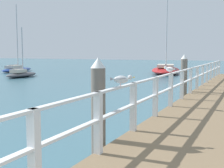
% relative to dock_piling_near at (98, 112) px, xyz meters
% --- Properties ---
extents(pier_railing, '(0.12, 23.08, 1.06)m').
position_rel_dock_piling_near_xyz_m(pier_railing, '(0.38, 7.47, 0.11)').
color(pier_railing, white).
rests_on(pier_railing, pier_deck).
extents(dock_piling_near, '(0.29, 0.29, 2.15)m').
position_rel_dock_piling_near_xyz_m(dock_piling_near, '(0.00, 0.00, 0.00)').
color(dock_piling_near, '#6B6056').
rests_on(dock_piling_near, ground_plane).
extents(dock_piling_far, '(0.29, 0.29, 2.15)m').
position_rel_dock_piling_near_xyz_m(dock_piling_far, '(0.00, 8.00, 0.00)').
color(dock_piling_far, '#6B6056').
rests_on(dock_piling_far, ground_plane).
extents(seagull_foreground, '(0.45, 0.25, 0.21)m').
position_rel_dock_piling_near_xyz_m(seagull_foreground, '(0.39, 0.23, 0.65)').
color(seagull_foreground, white).
rests_on(seagull_foreground, pier_railing).
extents(seagull_background, '(0.45, 0.26, 0.21)m').
position_rel_dock_piling_near_xyz_m(seagull_background, '(0.37, 4.03, 0.65)').
color(seagull_background, white).
rests_on(seagull_background, pier_railing).
extents(boat_1, '(3.07, 5.87, 7.56)m').
position_rel_dock_piling_near_xyz_m(boat_1, '(-21.62, 21.32, -0.77)').
color(boat_1, navy).
rests_on(boat_1, ground_plane).
extents(boat_2, '(4.67, 8.54, 10.53)m').
position_rel_dock_piling_near_xyz_m(boat_2, '(-5.55, 25.82, -0.67)').
color(boat_2, red).
rests_on(boat_2, ground_plane).
extents(boat_4, '(1.86, 4.15, 4.42)m').
position_rel_dock_piling_near_xyz_m(boat_4, '(-16.05, 15.83, -0.79)').
color(boat_4, '#4C4C51').
rests_on(boat_4, ground_plane).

